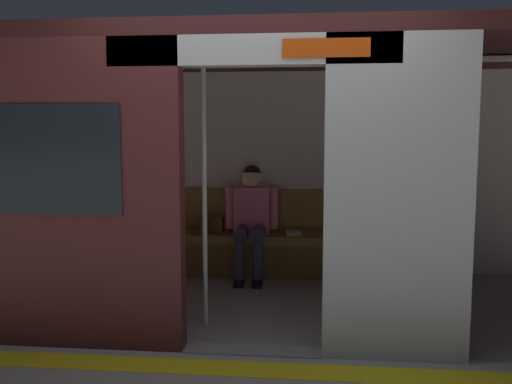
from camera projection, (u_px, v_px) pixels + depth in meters
name	position (u px, v px, depth m)	size (l,w,h in m)	color
ground_plane	(252.00, 351.00, 3.92)	(60.00, 60.00, 0.00)	gray
platform_edge_strip	(247.00, 369.00, 3.62)	(8.00, 0.24, 0.01)	yellow
train_car	(258.00, 136.00, 4.85)	(6.40, 2.55, 2.29)	#ADAFB5
bench_seat	(273.00, 244.00, 5.89)	(2.89, 0.44, 0.45)	olive
person_seated	(251.00, 214.00, 5.82)	(0.55, 0.68, 1.18)	pink
handbag	(211.00, 225.00, 5.98)	(0.26, 0.15, 0.17)	brown
book	(293.00, 233.00, 5.88)	(0.15, 0.22, 0.03)	silver
grab_pole_door	(205.00, 191.00, 4.31)	(0.04, 0.04, 2.15)	silver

